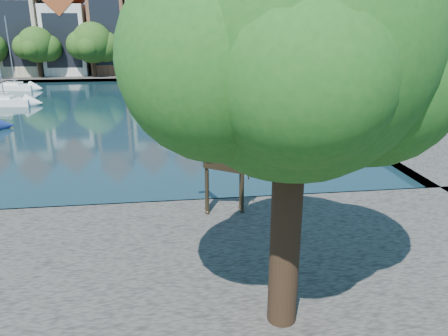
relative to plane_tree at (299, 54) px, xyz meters
The scene contains 24 objects.
ground 14.07m from the plane_tree, 130.22° to the left, with size 160.00×160.00×0.00m, color #38332B.
water_basin 34.72m from the plane_tree, 102.99° to the left, with size 38.00×50.00×0.08m, color black.
near_quay 10.82m from the plane_tree, 165.24° to the left, with size 50.00×14.00×0.50m, color #504C45.
far_quay 65.87m from the plane_tree, 96.68° to the left, with size 60.00×16.00×0.50m, color #504C45.
right_quay 38.04m from the plane_tree, 62.22° to the left, with size 14.00×52.00×0.50m, color #504C45.
plane_tree is the anchor object (origin of this frame).
townhouse_west_mid 69.50m from the plane_tree, 110.74° to the left, with size 5.94×9.18×16.79m.
townhouse_west_inner 67.47m from the plane_tree, 105.57° to the left, with size 6.43×9.18×15.15m.
townhouse_center 66.03m from the plane_tree, 100.13° to the left, with size 5.44×9.18×16.93m.
townhouse_east_inner 65.24m from the plane_tree, 94.94° to the left, with size 5.94×9.18×15.79m.
townhouse_east_mid 65.00m from the plane_tree, 89.22° to the left, with size 6.43×9.18×16.65m.
townhouse_east_end 65.41m from the plane_tree, 83.52° to the left, with size 5.44×9.18×14.43m.
far_tree_west 63.33m from the plane_tree, 109.89° to the left, with size 6.76×5.20×7.36m.
far_tree_mid_west 61.06m from the plane_tree, 102.79° to the left, with size 7.80×6.00×8.00m.
far_tree_mid_east 59.81m from the plane_tree, 95.30° to the left, with size 7.02×5.40×7.52m.
far_tree_east 59.60m from the plane_tree, 87.60° to the left, with size 7.54×5.80×7.84m.
far_tree_far_east 60.47m from the plane_tree, 80.01° to the left, with size 6.76×5.20×7.36m.
giraffe_statue 8.98m from the plane_tree, 97.12° to the left, with size 3.32×0.61×4.75m.
sailboat_left_d 43.58m from the plane_tree, 117.43° to the left, with size 5.58×2.41×10.78m.
sailboat_left_e 54.99m from the plane_tree, 114.14° to the left, with size 5.37×2.88×9.07m.
sailboat_right_a 18.24m from the plane_tree, 74.86° to the left, with size 6.33×3.11×8.88m.
sailboat_right_b 24.32m from the plane_tree, 71.51° to the left, with size 7.62×3.21×10.79m.
sailboat_right_c 37.40m from the plane_tree, 83.15° to the left, with size 6.45×3.36×9.73m.
sailboat_right_d 42.29m from the plane_tree, 79.80° to the left, with size 5.57×3.52×7.27m.
Camera 1 is at (4.57, -18.92, 8.35)m, focal length 35.00 mm.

